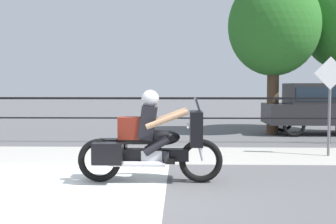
% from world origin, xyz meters
% --- Properties ---
extents(ground_plane, '(120.00, 120.00, 0.00)m').
position_xyz_m(ground_plane, '(0.00, 0.00, 0.00)').
color(ground_plane, '#565659').
extents(sidewalk_band, '(44.00, 2.40, 0.01)m').
position_xyz_m(sidewalk_band, '(0.00, 3.40, 0.01)').
color(sidewalk_band, '#A8A59E').
rests_on(sidewalk_band, ground).
extents(crosswalk_band, '(3.55, 6.00, 0.01)m').
position_xyz_m(crosswalk_band, '(-1.00, -0.20, 0.00)').
color(crosswalk_band, silver).
rests_on(crosswalk_band, ground).
extents(fence_railing, '(36.00, 0.05, 1.28)m').
position_xyz_m(fence_railing, '(-0.00, 5.37, 1.01)').
color(fence_railing, black).
rests_on(fence_railing, ground).
extents(motorcycle, '(2.40, 0.76, 1.53)m').
position_xyz_m(motorcycle, '(0.48, 0.66, 0.68)').
color(motorcycle, black).
rests_on(motorcycle, ground).
extents(parked_car, '(3.92, 1.64, 1.68)m').
position_xyz_m(parked_car, '(5.69, 7.75, 0.95)').
color(parked_car, '#232326').
rests_on(parked_car, ground).
extents(street_sign, '(0.74, 0.06, 2.25)m').
position_xyz_m(street_sign, '(4.36, 3.34, 1.42)').
color(street_sign, slate).
rests_on(street_sign, ground).
extents(tree_behind_sign, '(2.98, 2.98, 5.21)m').
position_xyz_m(tree_behind_sign, '(4.06, 7.76, 3.54)').
color(tree_behind_sign, '#473323').
rests_on(tree_behind_sign, ground).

